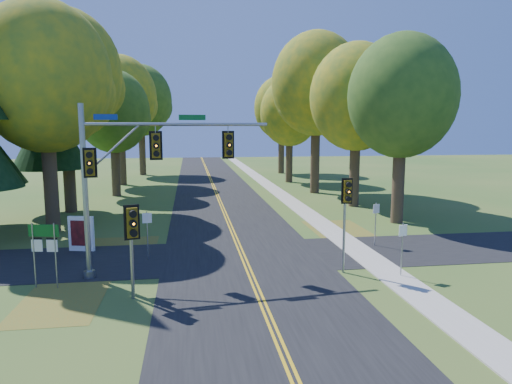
{
  "coord_description": "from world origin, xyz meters",
  "views": [
    {
      "loc": [
        -2.59,
        -20.48,
        6.52
      ],
      "look_at": [
        0.79,
        2.66,
        3.2
      ],
      "focal_mm": 32.0,
      "sensor_mm": 36.0,
      "label": 1
    }
  ],
  "objects": [
    {
      "name": "tree_w_e",
      "position": [
        -8.92,
        44.09,
        10.07
      ],
      "size": [
        8.4,
        8.4,
        14.97
      ],
      "color": "#38281C",
      "rests_on": "ground"
    },
    {
      "name": "tree_e_a",
      "position": [
        11.57,
        8.77,
        8.53
      ],
      "size": [
        7.2,
        7.2,
        12.73
      ],
      "color": "#38281C",
      "rests_on": "ground"
    },
    {
      "name": "sidewalk_east",
      "position": [
        6.2,
        0.0,
        0.03
      ],
      "size": [
        1.6,
        160.0,
        0.06
      ],
      "primitive_type": "cube",
      "color": "#9E998E",
      "rests_on": "ground"
    },
    {
      "name": "leaf_patch_e",
      "position": [
        6.8,
        6.0,
        0.01
      ],
      "size": [
        3.5,
        8.0,
        0.0
      ],
      "primitive_type": "cube",
      "color": "brown",
      "rests_on": "ground"
    },
    {
      "name": "route_sign_cluster",
      "position": [
        -8.5,
        -1.43,
        1.91
      ],
      "size": [
        1.25,
        0.28,
        2.71
      ],
      "rotation": [
        0.0,
        0.0,
        -0.2
      ],
      "color": "gray",
      "rests_on": "ground"
    },
    {
      "name": "ground",
      "position": [
        0.0,
        0.0,
        0.0
      ],
      "size": [
        160.0,
        160.0,
        0.0
      ],
      "primitive_type": "plane",
      "color": "#2D551E",
      "rests_on": "ground"
    },
    {
      "name": "reg_sign_w",
      "position": [
        -4.73,
        2.14,
        1.66
      ],
      "size": [
        0.46,
        0.13,
        2.42
      ],
      "rotation": [
        0.0,
        0.0,
        0.21
      ],
      "color": "gray",
      "rests_on": "ground"
    },
    {
      "name": "pine_c",
      "position": [
        -13.0,
        16.0,
        9.69
      ],
      "size": [
        5.6,
        5.6,
        20.56
      ],
      "color": "#38281C",
      "rests_on": "ground"
    },
    {
      "name": "tree_w_d",
      "position": [
        -10.13,
        33.18,
        9.78
      ],
      "size": [
        8.2,
        8.2,
        14.56
      ],
      "color": "#38281C",
      "rests_on": "ground"
    },
    {
      "name": "info_kiosk",
      "position": [
        -8.35,
        4.18,
        0.93
      ],
      "size": [
        1.36,
        0.51,
        1.87
      ],
      "rotation": [
        0.0,
        0.0,
        -0.24
      ],
      "color": "white",
      "rests_on": "ground"
    },
    {
      "name": "tree_w_b",
      "position": [
        -11.72,
        16.29,
        10.37
      ],
      "size": [
        8.6,
        8.6,
        15.38
      ],
      "color": "#38281C",
      "rests_on": "ground"
    },
    {
      "name": "leaf_patch_w_far",
      "position": [
        -7.5,
        -3.0,
        0.01
      ],
      "size": [
        3.0,
        5.0,
        0.0
      ],
      "primitive_type": "cube",
      "color": "brown",
      "rests_on": "ground"
    },
    {
      "name": "road_cross",
      "position": [
        0.0,
        2.0,
        0.01
      ],
      "size": [
        60.0,
        6.0,
        0.02
      ],
      "primitive_type": "cube",
      "color": "black",
      "rests_on": "ground"
    },
    {
      "name": "tree_e_e",
      "position": [
        10.47,
        43.58,
        9.19
      ],
      "size": [
        7.8,
        7.8,
        13.74
      ],
      "color": "#38281C",
      "rests_on": "ground"
    },
    {
      "name": "reg_sign_e_north",
      "position": [
        7.5,
        2.95,
        1.66
      ],
      "size": [
        0.44,
        0.21,
        2.43
      ],
      "rotation": [
        0.0,
        0.0,
        0.4
      ],
      "color": "gray",
      "rests_on": "ground"
    },
    {
      "name": "ped_signal_pole",
      "position": [
        -4.77,
        -3.42,
        2.75
      ],
      "size": [
        0.57,
        0.68,
        3.7
      ],
      "rotation": [
        0.0,
        0.0,
        0.32
      ],
      "color": "gray",
      "rests_on": "ground"
    },
    {
      "name": "reg_sign_e_south",
      "position": [
        6.53,
        -2.25,
        1.65
      ],
      "size": [
        0.45,
        0.19,
        2.41
      ],
      "rotation": [
        0.0,
        0.0,
        0.34
      ],
      "color": "gray",
      "rests_on": "ground"
    },
    {
      "name": "traffic_mast",
      "position": [
        -4.99,
        -0.22,
        4.83
      ],
      "size": [
        8.24,
        1.49,
        7.52
      ],
      "rotation": [
        0.0,
        0.0,
        0.12
      ],
      "color": "gray",
      "rests_on": "ground"
    },
    {
      "name": "tree_e_c",
      "position": [
        9.88,
        23.69,
        10.66
      ],
      "size": [
        8.8,
        8.8,
        15.79
      ],
      "color": "#38281C",
      "rests_on": "ground"
    },
    {
      "name": "centerline_right",
      "position": [
        0.1,
        0.0,
        0.03
      ],
      "size": [
        0.1,
        160.0,
        0.01
      ],
      "primitive_type": "cube",
      "color": "gold",
      "rests_on": "road_main"
    },
    {
      "name": "tree_e_b",
      "position": [
        10.97,
        15.58,
        8.9
      ],
      "size": [
        7.6,
        7.6,
        13.33
      ],
      "color": "#38281C",
      "rests_on": "ground"
    },
    {
      "name": "leaf_patch_w_near",
      "position": [
        -6.5,
        4.0,
        0.01
      ],
      "size": [
        4.0,
        6.0,
        0.0
      ],
      "primitive_type": "cube",
      "color": "brown",
      "rests_on": "ground"
    },
    {
      "name": "tree_w_c",
      "position": [
        -9.54,
        24.47,
        7.94
      ],
      "size": [
        6.8,
        6.8,
        11.91
      ],
      "color": "#38281C",
      "rests_on": "ground"
    },
    {
      "name": "tree_w_a",
      "position": [
        -11.13,
        9.38,
        9.49
      ],
      "size": [
        8.0,
        8.0,
        14.15
      ],
      "color": "#38281C",
      "rests_on": "ground"
    },
    {
      "name": "centerline_left",
      "position": [
        -0.1,
        0.0,
        0.03
      ],
      "size": [
        0.1,
        160.0,
        0.01
      ],
      "primitive_type": "cube",
      "color": "gold",
      "rests_on": "road_main"
    },
    {
      "name": "road_main",
      "position": [
        0.0,
        0.0,
        0.01
      ],
      "size": [
        8.0,
        160.0,
        0.02
      ],
      "primitive_type": "cube",
      "color": "black",
      "rests_on": "ground"
    },
    {
      "name": "tree_e_d",
      "position": [
        9.26,
        32.87,
        8.24
      ],
      "size": [
        7.0,
        7.0,
        12.32
      ],
      "color": "#38281C",
      "rests_on": "ground"
    },
    {
      "name": "east_signal_pole",
      "position": [
        4.2,
        -1.49,
        3.28
      ],
      "size": [
        0.5,
        0.58,
        4.33
      ],
      "rotation": [
        0.0,
        0.0,
        -0.01
      ],
      "color": "#919599",
      "rests_on": "ground"
    }
  ]
}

